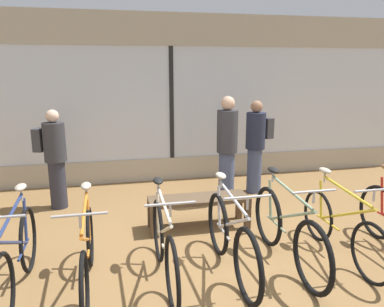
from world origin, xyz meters
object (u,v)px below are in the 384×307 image
bicycle_right (341,228)px  customer_by_window (227,148)px  display_bench (199,203)px  customer_mid_floor (256,144)px  bicycle_center_left (164,246)px  customer_near_rack (54,156)px  bicycle_center_right (287,231)px  bicycle_center (231,239)px  bicycle_far_left (17,259)px  bicycle_left (87,254)px

bicycle_right → customer_by_window: (-0.74, 2.09, 0.55)m
bicycle_right → display_bench: (-1.43, 1.20, -0.02)m
display_bench → customer_mid_floor: customer_mid_floor is taller
bicycle_center_left → display_bench: bearing=61.7°
customer_near_rack → customer_mid_floor: size_ratio=0.96×
bicycle_center_right → bicycle_right: bearing=0.6°
bicycle_right → bicycle_center_right: bearing=-179.4°
bicycle_center → customer_near_rack: size_ratio=1.10×
bicycle_far_left → bicycle_right: 3.54m
bicycle_left → customer_near_rack: (-0.59, 2.47, 0.46)m
customer_mid_floor → bicycle_left: bearing=-138.0°
bicycle_left → display_bench: 1.90m
bicycle_center → customer_mid_floor: size_ratio=1.06×
customer_by_window → customer_mid_floor: customer_by_window is taller
bicycle_center_right → customer_near_rack: 3.73m
customer_by_window → display_bench: bearing=-127.7°
bicycle_center_right → display_bench: 1.42m
bicycle_center_left → bicycle_far_left: bearing=178.2°
bicycle_left → bicycle_right: size_ratio=1.03×
customer_by_window → customer_near_rack: bearing=172.6°
bicycle_center_right → bicycle_right: size_ratio=1.07×
bicycle_far_left → bicycle_center: size_ratio=1.03×
bicycle_far_left → bicycle_left: 0.66m
bicycle_center_right → customer_near_rack: bearing=138.6°
bicycle_right → customer_near_rack: customer_near_rack is taller
bicycle_center_left → customer_mid_floor: customer_mid_floor is taller
bicycle_center_left → bicycle_right: bearing=1.3°
bicycle_left → bicycle_center: bicycle_center is taller
bicycle_far_left → bicycle_center_right: 2.85m
bicycle_right → bicycle_center_left: bearing=-178.7°
bicycle_center_right → bicycle_right: (0.69, 0.01, -0.02)m
bicycle_center → bicycle_left: bearing=179.0°
bicycle_left → customer_by_window: customer_by_window is taller
bicycle_far_left → display_bench: size_ratio=1.28×
bicycle_right → customer_mid_floor: size_ratio=1.03×
bicycle_center_left → bicycle_center_right: size_ratio=0.93×
bicycle_far_left → display_bench: bearing=29.7°
customer_near_rack → customer_by_window: size_ratio=0.90×
bicycle_far_left → bicycle_right: bearing=0.0°
bicycle_center → customer_near_rack: bearing=130.0°
bicycle_center → bicycle_center_right: bearing=4.0°
bicycle_right → customer_mid_floor: (-0.08, 2.49, 0.51)m
bicycle_far_left → bicycle_center_right: size_ratio=0.98×
bicycle_center → display_bench: size_ratio=1.25×
bicycle_center → customer_by_window: 2.29m
bicycle_far_left → bicycle_left: bearing=-2.3°
customer_by_window → bicycle_far_left: bearing=-143.2°
bicycle_right → customer_by_window: 2.28m
customer_by_window → bicycle_right: bearing=-70.4°
bicycle_left → bicycle_center_right: size_ratio=0.96×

